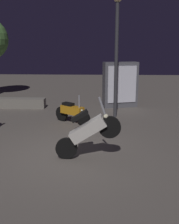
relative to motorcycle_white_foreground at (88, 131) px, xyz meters
name	(u,v)px	position (x,y,z in m)	size (l,w,h in m)	color
ground_plane	(67,156)	(-0.56, 0.18, -0.74)	(40.00, 40.00, 0.00)	#605951
motorcycle_white_foreground	(88,131)	(0.00, 0.00, 0.00)	(1.66, 0.30, 1.63)	black
motorcycle_orange_parked_left	(72,112)	(-0.74, 3.24, -0.31)	(1.39, 1.07, 1.11)	black
streetlamp_near	(117,40)	(0.91, 4.26, 2.30)	(0.36, 0.36, 4.75)	#38383D
kiosk_billboard	(120,85)	(1.22, 6.11, 0.31)	(1.67, 0.90, 2.10)	#595960
planter_wall_low	(15,103)	(-3.69, 5.70, -0.52)	(2.83, 0.50, 0.45)	gray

